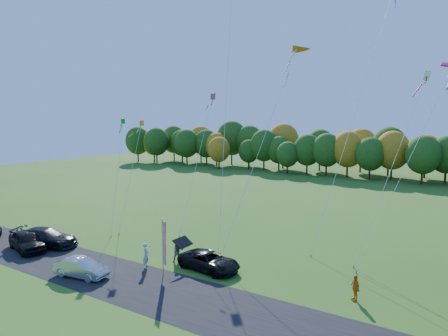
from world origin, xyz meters
The scene contains 19 objects.
ground centered at (0.00, 0.00, 0.00)m, with size 160.00×160.00×0.00m, color #275817.
asphalt_strip centered at (0.00, -4.00, 0.01)m, with size 90.00×6.00×0.01m, color black.
tree_line centered at (0.00, 55.00, 0.00)m, with size 116.00×12.00×10.00m, color #1E4711, non-canonical shape.
black_suv centered at (2.02, 0.77, 0.69)m, with size 2.28×4.95×1.38m, color black.
silver_sedan centered at (-4.94, -5.22, 0.67)m, with size 1.41×4.05×1.34m, color #B6B7BB.
dark_truck_a centered at (-13.30, -2.49, 0.82)m, with size 2.31×5.68×1.65m, color black.
dark_truck_b centered at (-13.72, -3.95, 0.83)m, with size 1.97×4.89×1.67m, color black.
person_tailgate_a centered at (-2.28, -1.40, 0.95)m, with size 0.69×0.45×1.90m, color silver.
person_tailgate_b centered at (-1.00, 0.86, 0.89)m, with size 0.87×0.68×1.78m, color gray.
person_east centered at (12.53, 1.47, 0.82)m, with size 0.96×0.40×1.64m, color orange.
feather_flag centered at (0.09, -2.04, 2.57)m, with size 0.51×0.27×4.20m.
kite_delta_blue centered at (-0.79, 7.80, 15.23)m, with size 5.88×10.63×31.40m.
kite_parafoil_orange centered at (8.99, 14.28, 12.45)m, with size 4.89×13.93×25.20m.
kite_delta_red centered at (3.15, 6.94, 9.18)m, with size 3.27×10.61×18.78m.
kite_parafoil_rainbow centered at (14.00, 9.17, 7.77)m, with size 6.68×6.96×15.84m.
kite_diamond_yellow centered at (-11.26, 6.00, 5.59)m, with size 1.80×5.33×11.36m.
kite_diamond_green centered at (-12.05, 4.91, 5.60)m, with size 3.45×5.25×11.50m.
kite_diamond_white centered at (12.91, 9.40, 7.39)m, with size 4.28×5.65×15.22m.
kite_diamond_pink centered at (-5.66, 9.82, 6.98)m, with size 1.89×8.30×14.35m.
Camera 1 is at (18.38, -22.78, 11.19)m, focal length 32.00 mm.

